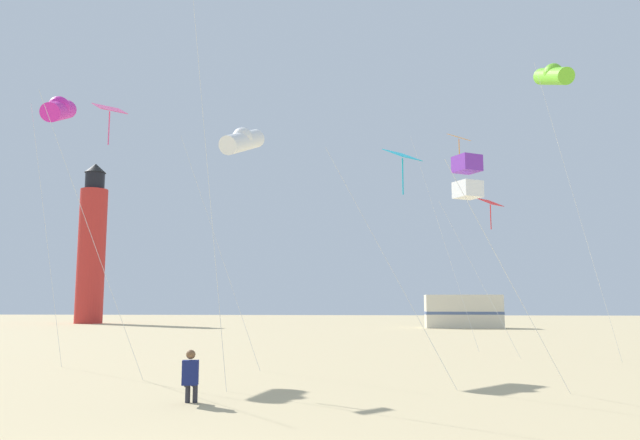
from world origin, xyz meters
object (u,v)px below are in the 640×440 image
at_px(rv_van_cream, 463,311).
at_px(kite_diamond_orange, 458,146).
at_px(kite_box_violet, 467,177).
at_px(kite_diamond_scarlet, 490,207).
at_px(kite_tube_white, 242,141).
at_px(kite_tube_magenta, 59,110).
at_px(kite_tube_lime, 553,75).
at_px(kite_diamond_cyan, 402,162).
at_px(kite_diamond_rainbow, 109,118).
at_px(kite_flyer_standing, 191,375).
at_px(lighthouse_distant, 92,248).

bearing_deg(rv_van_cream, kite_diamond_orange, -98.08).
xyz_separation_m(kite_box_violet, rv_van_cream, (5.27, 37.79, -4.10)).
relative_size(kite_diamond_orange, kite_diamond_scarlet, 1.58).
bearing_deg(kite_tube_white, kite_tube_magenta, -173.07).
relative_size(kite_tube_magenta, kite_diamond_orange, 0.93).
height_order(kite_tube_lime, rv_van_cream, kite_tube_lime).
xyz_separation_m(kite_tube_magenta, kite_tube_white, (6.67, 0.81, -1.09)).
bearing_deg(kite_tube_white, kite_diamond_cyan, -33.91).
distance_m(kite_tube_magenta, kite_diamond_rainbow, 4.11).
distance_m(kite_tube_magenta, kite_tube_lime, 19.39).
height_order(kite_box_violet, kite_diamond_cyan, kite_diamond_cyan).
bearing_deg(kite_tube_lime, kite_flyer_standing, -134.37).
bearing_deg(kite_diamond_cyan, kite_diamond_orange, 74.57).
height_order(kite_diamond_scarlet, lighthouse_distant, lighthouse_distant).
height_order(kite_box_violet, kite_tube_white, kite_tube_white).
distance_m(kite_tube_white, lighthouse_distant, 47.33).
bearing_deg(kite_diamond_orange, kite_tube_white, -135.90).
relative_size(kite_diamond_orange, kite_diamond_cyan, 1.57).
bearing_deg(kite_diamond_scarlet, kite_box_violet, -103.61).
bearing_deg(lighthouse_distant, kite_diamond_rainbow, -64.78).
xyz_separation_m(kite_box_violet, kite_diamond_scarlet, (2.63, 10.88, 0.81)).
distance_m(kite_diamond_cyan, kite_diamond_scarlet, 10.13).
bearing_deg(kite_box_violet, kite_tube_magenta, 161.50).
bearing_deg(kite_diamond_rainbow, lighthouse_distant, 115.22).
relative_size(kite_diamond_rainbow, rv_van_cream, 1.33).
bearing_deg(rv_van_cream, kite_tube_white, -110.92).
xyz_separation_m(kite_tube_lime, kite_diamond_cyan, (-6.59, -6.86, -5.08)).
bearing_deg(kite_tube_lime, rv_van_cream, 89.35).
distance_m(kite_flyer_standing, kite_diamond_rainbow, 10.09).
height_order(kite_flyer_standing, lighthouse_distant, lighthouse_distant).
height_order(kite_box_violet, kite_tube_lime, kite_tube_lime).
bearing_deg(kite_diamond_scarlet, kite_tube_magenta, -159.42).
height_order(kite_flyer_standing, kite_diamond_cyan, kite_diamond_cyan).
bearing_deg(rv_van_cream, kite_flyer_standing, -105.77).
bearing_deg(kite_tube_magenta, kite_tube_white, 6.93).
distance_m(kite_diamond_rainbow, lighthouse_distant, 48.57).
height_order(kite_diamond_cyan, lighthouse_distant, lighthouse_distant).
xyz_separation_m(kite_diamond_rainbow, kite_diamond_scarlet, (13.54, 8.76, -1.73)).
bearing_deg(kite_diamond_orange, kite_flyer_standing, -115.55).
bearing_deg(kite_diamond_orange, kite_diamond_cyan, -105.43).
bearing_deg(kite_diamond_cyan, kite_flyer_standing, -135.14).
relative_size(kite_box_violet, lighthouse_distant, 0.36).
distance_m(kite_tube_white, kite_diamond_cyan, 6.99).
height_order(kite_box_violet, rv_van_cream, kite_box_violet).
relative_size(kite_tube_magenta, kite_diamond_scarlet, 1.47).
relative_size(kite_tube_magenta, kite_diamond_cyan, 1.46).
relative_size(kite_tube_lime, kite_diamond_cyan, 1.79).
bearing_deg(lighthouse_distant, kite_box_violet, -55.54).
relative_size(kite_diamond_cyan, rv_van_cream, 1.05).
bearing_deg(kite_flyer_standing, kite_diamond_rainbow, -59.92).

